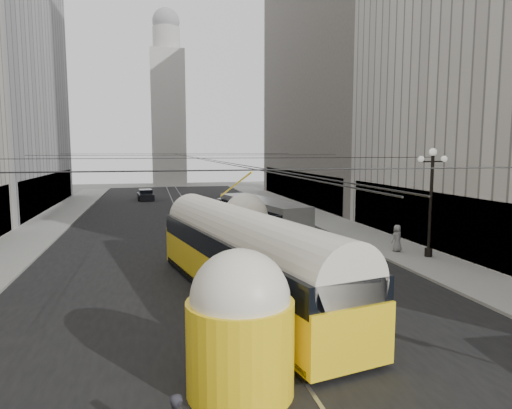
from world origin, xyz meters
TOP-DOWN VIEW (x-y plane):
  - road at (0.00, 32.50)m, footprint 20.00×85.00m
  - sidewalk_left at (-12.00, 36.00)m, footprint 4.00×72.00m
  - sidewalk_right at (12.00, 36.00)m, footprint 4.00×72.00m
  - rail_left at (-0.75, 32.50)m, footprint 0.12×85.00m
  - rail_right at (0.75, 32.50)m, footprint 0.12×85.00m
  - building_right_far at (20.00, 48.00)m, footprint 12.60×32.60m
  - distant_tower at (0.00, 80.00)m, footprint 6.00×6.00m
  - lamppost_right_mid at (12.60, 18.00)m, footprint 1.86×0.44m
  - catenary at (0.12, 31.49)m, footprint 25.00×72.00m
  - streetcar at (0.50, 13.21)m, footprint 6.05×17.65m
  - city_bus at (4.61, 26.94)m, footprint 4.54×11.33m
  - sedan_white_far at (4.32, 40.06)m, footprint 3.85×5.33m
  - sedan_dark_far at (-4.06, 54.67)m, footprint 2.27×4.52m
  - pedestrian_sidewalk_right at (11.49, 19.66)m, footprint 0.94×0.76m

SIDE VIEW (x-z plane):
  - road at x=0.00m, z-range -0.01..0.01m
  - rail_left at x=-0.75m, z-range -0.02..0.02m
  - rail_right at x=0.75m, z-range -0.02..0.02m
  - sidewalk_left at x=-12.00m, z-range 0.00..0.15m
  - sidewalk_right at x=12.00m, z-range 0.00..0.15m
  - sedan_dark_far at x=-4.06m, z-range -0.06..1.31m
  - sedan_white_far at x=4.32m, z-range -0.07..1.49m
  - pedestrian_sidewalk_right at x=11.49m, z-range 0.15..1.82m
  - city_bus at x=4.61m, z-range 0.13..2.93m
  - streetcar at x=0.50m, z-range -0.05..3.90m
  - lamppost_right_mid at x=12.60m, z-range 0.56..6.93m
  - catenary at x=0.12m, z-range 5.77..6.00m
  - distant_tower at x=0.00m, z-range -0.71..30.65m
  - building_right_far at x=20.00m, z-range 0.01..32.61m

